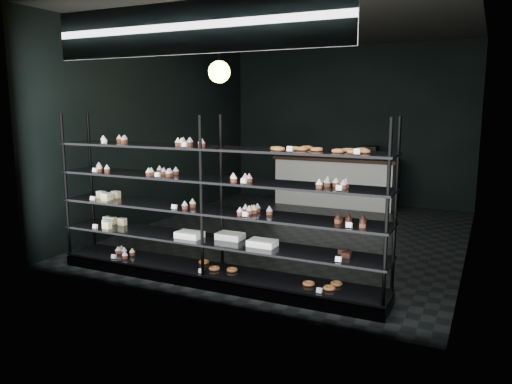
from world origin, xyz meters
TOP-DOWN VIEW (x-y plane):
  - room at (0.00, 0.00)m, footprint 5.01×6.01m
  - display_shelf at (-0.09, -2.45)m, footprint 4.00×0.50m
  - signage at (0.00, -2.93)m, footprint 3.30×0.05m
  - pendant_lamp at (-0.65, -1.21)m, footprint 0.29×0.29m
  - service_counter at (-0.10, 2.50)m, footprint 2.46×0.65m

SIDE VIEW (x-z plane):
  - service_counter at x=-0.10m, z-range -0.11..1.12m
  - display_shelf at x=-0.09m, z-range -0.33..1.58m
  - room at x=0.00m, z-range 0.00..3.20m
  - pendant_lamp at x=-0.65m, z-range 2.01..2.89m
  - signage at x=0.00m, z-range 2.50..3.00m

